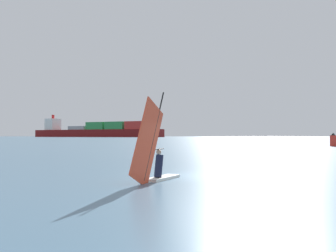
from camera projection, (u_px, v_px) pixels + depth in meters
name	position (u px, v px, depth m)	size (l,w,h in m)	color
ground_plane	(195.00, 176.00, 17.59)	(4000.00, 4000.00, 0.00)	#476B84
windsurfer	(155.00, 158.00, 15.61)	(0.99, 3.90, 3.95)	white
cargo_ship	(97.00, 131.00, 533.45)	(211.89, 66.32, 33.31)	maroon
distant_headland	(195.00, 130.00, 1397.74)	(758.86, 378.08, 44.05)	#756B56
channel_buoy	(333.00, 140.00, 66.70)	(1.15, 1.15, 2.40)	red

